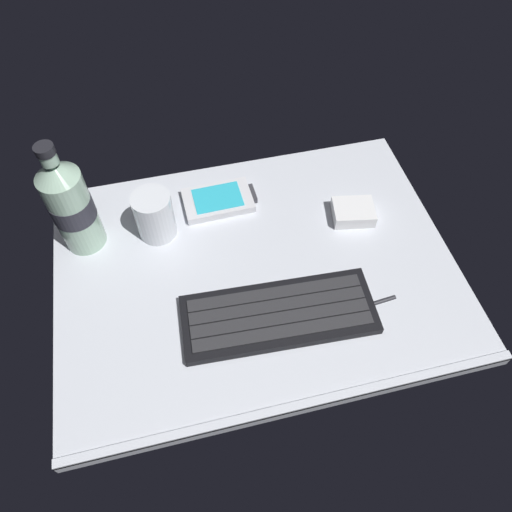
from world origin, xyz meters
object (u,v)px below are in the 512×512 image
at_px(juice_cup, 155,217).
at_px(stylus_pen, 368,304).
at_px(water_bottle, 70,205).
at_px(handheld_device, 219,200).
at_px(keyboard, 279,314).
at_px(charger_block, 353,212).

bearing_deg(juice_cup, stylus_pen, -36.63).
bearing_deg(water_bottle, juice_cup, -4.51).
height_order(handheld_device, stylus_pen, handheld_device).
bearing_deg(keyboard, stylus_pen, -5.32).
height_order(handheld_device, charger_block, charger_block).
relative_size(keyboard, charger_block, 4.22).
bearing_deg(water_bottle, stylus_pen, -28.88).
xyz_separation_m(keyboard, charger_block, (0.18, 0.16, 0.00)).
bearing_deg(handheld_device, juice_cup, -160.52).
height_order(keyboard, juice_cup, juice_cup).
bearing_deg(stylus_pen, water_bottle, 145.95).
relative_size(juice_cup, water_bottle, 0.41).
bearing_deg(handheld_device, charger_block, -21.17).
xyz_separation_m(keyboard, stylus_pen, (0.14, -0.01, -0.00)).
height_order(juice_cup, stylus_pen, juice_cup).
xyz_separation_m(handheld_device, juice_cup, (-0.11, -0.04, 0.03)).
distance_m(handheld_device, stylus_pen, 0.32).
bearing_deg(water_bottle, keyboard, -37.97).
height_order(charger_block, stylus_pen, charger_block).
bearing_deg(juice_cup, keyboard, -52.75).
bearing_deg(handheld_device, keyboard, -79.74).
xyz_separation_m(juice_cup, charger_block, (0.33, -0.05, -0.03)).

